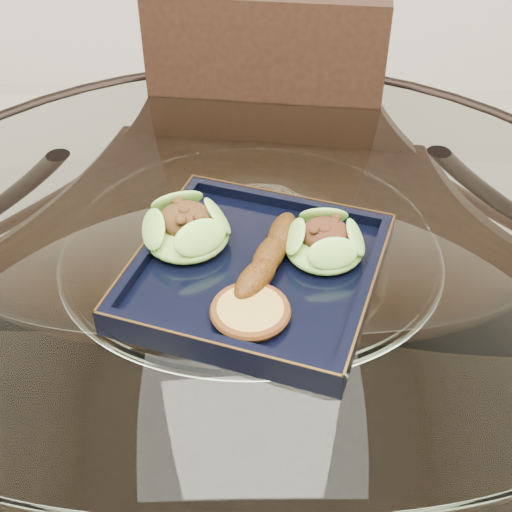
{
  "coord_description": "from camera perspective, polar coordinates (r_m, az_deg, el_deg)",
  "views": [
    {
      "loc": [
        -0.0,
        -0.62,
        1.32
      ],
      "look_at": [
        0.01,
        -0.0,
        0.8
      ],
      "focal_mm": 50.0,
      "sensor_mm": 36.0,
      "label": 1
    }
  ],
  "objects": [
    {
      "name": "navy_plate",
      "position": [
        0.82,
        0.0,
        -1.59
      ],
      "size": [
        0.35,
        0.35,
        0.02
      ],
      "primitive_type": "cube",
      "rotation": [
        0.0,
        0.0,
        -0.35
      ],
      "color": "black",
      "rests_on": "dining_table"
    },
    {
      "name": "roasted_plantain",
      "position": [
        0.81,
        1.1,
        0.09
      ],
      "size": [
        0.09,
        0.15,
        0.03
      ],
      "primitive_type": "ellipsoid",
      "rotation": [
        0.0,
        0.0,
        1.17
      ],
      "color": "#572E09",
      "rests_on": "navy_plate"
    },
    {
      "name": "lettuce_wrap_left",
      "position": [
        0.85,
        -5.6,
        2.04
      ],
      "size": [
        0.1,
        0.1,
        0.04
      ],
      "primitive_type": "ellipsoid",
      "rotation": [
        0.0,
        0.0,
        -0.03
      ],
      "color": "#679F2E",
      "rests_on": "navy_plate"
    },
    {
      "name": "lettuce_wrap_right",
      "position": [
        0.83,
        5.51,
        0.95
      ],
      "size": [
        0.12,
        0.12,
        0.03
      ],
      "primitive_type": "ellipsoid",
      "rotation": [
        0.0,
        0.0,
        -0.38
      ],
      "color": "#54992C",
      "rests_on": "navy_plate"
    },
    {
      "name": "dining_table",
      "position": [
        0.95,
        -0.34,
        -9.2
      ],
      "size": [
        1.13,
        1.13,
        0.77
      ],
      "color": "white",
      "rests_on": "ground"
    },
    {
      "name": "crumb_patty",
      "position": [
        0.76,
        -0.45,
        -4.52
      ],
      "size": [
        0.09,
        0.09,
        0.01
      ],
      "primitive_type": "cylinder",
      "rotation": [
        0.0,
        0.0,
        0.24
      ],
      "color": "#B98F3D",
      "rests_on": "navy_plate"
    },
    {
      "name": "dining_chair",
      "position": [
        1.24,
        -0.06,
        0.1
      ],
      "size": [
        0.45,
        0.45,
        0.93
      ],
      "rotation": [
        0.0,
        0.0,
        -0.14
      ],
      "color": "black",
      "rests_on": "ground"
    }
  ]
}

